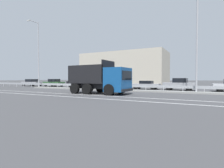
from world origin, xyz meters
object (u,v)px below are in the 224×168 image
at_px(parked_car_5, 179,84).
at_px(parked_car_1, 54,83).
at_px(median_road_sign, 90,80).
at_px(parked_car_2, 80,83).
at_px(parked_car_0, 32,83).
at_px(parked_car_3, 109,84).
at_px(dump_truck, 106,81).
at_px(street_lamp_1, 197,38).
at_px(street_lamp_0, 38,52).
at_px(parked_car_4, 146,85).

bearing_deg(parked_car_5, parked_car_1, 94.10).
height_order(parked_car_1, parked_car_5, parked_car_5).
distance_m(median_road_sign, parked_car_5, 12.07).
bearing_deg(parked_car_2, parked_car_0, 91.21).
bearing_deg(parked_car_3, parked_car_1, 89.79).
height_order(dump_truck, street_lamp_1, street_lamp_1).
bearing_deg(street_lamp_0, median_road_sign, -0.05).
distance_m(parked_car_0, parked_car_2, 12.32).
bearing_deg(parked_car_3, street_lamp_0, 113.76).
xyz_separation_m(parked_car_2, parked_car_4, (11.99, 0.10, -0.17)).
bearing_deg(parked_car_4, parked_car_1, 89.29).
bearing_deg(parked_car_3, parked_car_0, 90.90).
height_order(dump_truck, parked_car_3, dump_truck).
height_order(dump_truck, parked_car_4, dump_truck).
bearing_deg(parked_car_5, parked_car_3, 94.66).
bearing_deg(street_lamp_0, street_lamp_1, -0.25).
bearing_deg(parked_car_2, dump_truck, -131.20).
relative_size(parked_car_2, parked_car_4, 1.13).
xyz_separation_m(street_lamp_1, parked_car_4, (-6.82, 5.00, -5.03)).
bearing_deg(parked_car_4, dump_truck, 172.34).
xyz_separation_m(median_road_sign, street_lamp_1, (13.24, -0.09, 4.34)).
distance_m(street_lamp_0, parked_car_5, 22.59).
height_order(street_lamp_1, parked_car_0, street_lamp_1).
height_order(street_lamp_0, parked_car_4, street_lamp_0).
distance_m(parked_car_0, parked_car_1, 5.94).
xyz_separation_m(dump_truck, parked_car_0, (-23.17, 9.19, -0.57)).
relative_size(dump_truck, street_lamp_0, 0.59).
xyz_separation_m(parked_car_1, parked_car_2, (6.39, -0.03, 0.08)).
bearing_deg(parked_car_2, parked_car_4, -89.61).
bearing_deg(dump_truck, street_lamp_1, 120.60).
relative_size(street_lamp_1, parked_car_3, 2.12).
distance_m(street_lamp_0, parked_car_3, 12.97).
xyz_separation_m(street_lamp_0, parked_car_4, (16.85, 4.90, -5.25)).
xyz_separation_m(street_lamp_0, parked_car_5, (21.46, 4.86, -5.11)).
height_order(median_road_sign, parked_car_5, median_road_sign).
distance_m(median_road_sign, parked_car_2, 7.37).
xyz_separation_m(street_lamp_1, parked_car_5, (-2.21, 4.96, -4.88)).
xyz_separation_m(parked_car_0, parked_car_4, (24.31, 0.38, -0.08)).
relative_size(parked_car_3, parked_car_5, 1.17).
height_order(dump_truck, parked_car_1, dump_truck).
xyz_separation_m(parked_car_1, parked_car_3, (12.41, -0.09, -0.07)).
bearing_deg(dump_truck, parked_car_1, -118.16).
xyz_separation_m(parked_car_0, parked_car_5, (28.91, 0.34, 0.06)).
bearing_deg(parked_car_4, parked_car_0, 89.98).
relative_size(street_lamp_1, parked_car_2, 2.21).
bearing_deg(parked_car_2, street_lamp_1, -104.70).
bearing_deg(street_lamp_0, parked_car_2, 44.65).
bearing_deg(parked_car_2, parked_car_1, 89.61).
relative_size(parked_car_0, parked_car_2, 1.00).
xyz_separation_m(median_road_sign, parked_car_1, (-11.95, 4.84, -0.59)).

